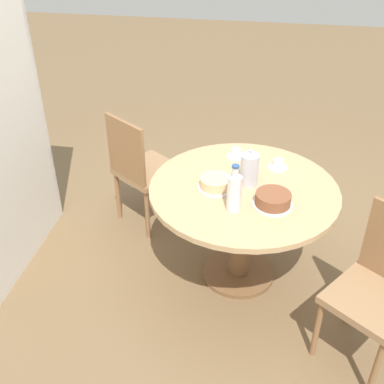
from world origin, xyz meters
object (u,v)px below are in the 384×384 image
at_px(coffee_pot, 249,169).
at_px(cake_main, 273,200).
at_px(water_bottle, 234,192).
at_px(cup_b, 236,154).
at_px(chair_b, 380,288).
at_px(cup_a, 278,165).
at_px(cake_second, 216,183).
at_px(chair_a, 142,168).

bearing_deg(coffee_pot, cake_main, -143.46).
distance_m(water_bottle, cup_b, 0.64).
height_order(chair_b, cup_a, chair_b).
bearing_deg(cup_b, cake_main, -154.08).
bearing_deg(cake_main, coffee_pot, 36.54).
bearing_deg(cake_second, water_bottle, -147.54).
bearing_deg(cake_main, cake_second, 70.05).
distance_m(chair_b, cup_b, 1.27).
bearing_deg(cup_b, water_bottle, -175.96).
relative_size(chair_b, cup_b, 7.32).
xyz_separation_m(coffee_pot, cake_second, (-0.08, 0.20, -0.08)).
distance_m(cake_main, cup_b, 0.61).
distance_m(chair_b, coffee_pot, 1.00).
xyz_separation_m(chair_b, cake_main, (0.35, 0.60, 0.26)).
relative_size(water_bottle, cake_main, 1.24).
height_order(chair_a, cake_main, chair_a).
xyz_separation_m(cake_main, cup_b, (0.55, 0.27, -0.02)).
relative_size(coffee_pot, cake_main, 1.03).
xyz_separation_m(coffee_pot, cup_b, (0.34, 0.11, -0.09)).
relative_size(chair_b, cake_second, 4.13).
distance_m(chair_a, cake_main, 1.21).
distance_m(cake_main, cup_a, 0.45).
height_order(water_bottle, cake_main, water_bottle).
bearing_deg(cake_main, cup_b, 25.92).
xyz_separation_m(water_bottle, cake_main, (0.08, -0.22, -0.08)).
height_order(chair_b, cup_b, chair_b).
bearing_deg(chair_b, water_bottle, -160.84).
height_order(coffee_pot, cake_main, coffee_pot).
distance_m(coffee_pot, cup_a, 0.31).
height_order(coffee_pot, cup_a, coffee_pot).
relative_size(chair_b, coffee_pot, 3.78).
relative_size(chair_a, cake_second, 4.13).
relative_size(chair_b, cake_main, 3.89).
bearing_deg(cup_b, cake_second, 168.34).
height_order(chair_a, chair_b, same).
bearing_deg(cake_second, chair_b, -116.54).
distance_m(chair_b, water_bottle, 0.93).
xyz_separation_m(chair_b, cake_second, (0.48, 0.95, 0.26)).
bearing_deg(cup_a, cake_second, 130.45).
xyz_separation_m(chair_a, cake_second, (-0.53, -0.62, 0.26)).
relative_size(coffee_pot, cup_a, 1.94).
distance_m(coffee_pot, cake_main, 0.27).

